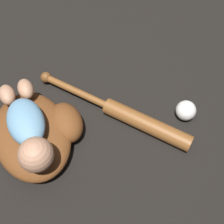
{
  "coord_description": "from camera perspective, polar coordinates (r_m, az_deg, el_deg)",
  "views": [
    {
      "loc": [
        0.5,
        0.26,
        0.94
      ],
      "look_at": [
        -0.03,
        0.29,
        0.07
      ],
      "focal_mm": 50.0,
      "sensor_mm": 36.0,
      "label": 1
    }
  ],
  "objects": [
    {
      "name": "baseball",
      "position": [
        1.1,
        13.35,
        0.27
      ],
      "size": [
        0.07,
        0.07,
        0.07
      ],
      "color": "white",
      "rests_on": "ground"
    },
    {
      "name": "baby_figure",
      "position": [
        0.95,
        -15.12,
        -2.95
      ],
      "size": [
        0.34,
        0.2,
        0.1
      ],
      "color": "#6693B2",
      "rests_on": "baseball_glove"
    },
    {
      "name": "baseball_glove",
      "position": [
        1.04,
        -13.42,
        -3.67
      ],
      "size": [
        0.4,
        0.36,
        0.09
      ],
      "color": "brown",
      "rests_on": "ground"
    },
    {
      "name": "ground_plane",
      "position": [
        1.1,
        -15.11,
        -4.13
      ],
      "size": [
        6.0,
        6.0,
        0.0
      ],
      "primitive_type": "plane",
      "color": "black"
    },
    {
      "name": "baseball_bat",
      "position": [
        1.07,
        3.47,
        -0.87
      ],
      "size": [
        0.34,
        0.52,
        0.06
      ],
      "color": "brown",
      "rests_on": "ground"
    }
  ]
}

